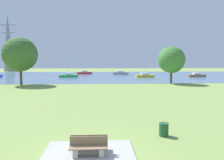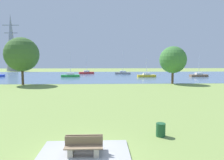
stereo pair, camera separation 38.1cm
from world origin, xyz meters
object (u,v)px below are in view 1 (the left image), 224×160
tree_east_near (20,54)px  sailboat_red (84,72)px  sailboat_gray (121,73)px  bench_facing_inland (89,148)px  sailboat_brown (196,75)px  tree_mid_shore (172,60)px  bench_facing_water (89,144)px  electricity_pylon (8,42)px  litter_bin (164,130)px  sailboat_green (69,75)px  sailboat_yellow (145,75)px

tree_east_near → sailboat_red: bearing=72.7°
sailboat_red → tree_east_near: size_ratio=0.74×
sailboat_gray → bench_facing_inland: bearing=-97.0°
sailboat_brown → sailboat_red: bearing=157.5°
sailboat_brown → tree_mid_shore: size_ratio=0.84×
bench_facing_water → tree_mid_shore: bearing=64.5°
tree_mid_shore → electricity_pylon: bearing=137.0°
litter_bin → sailboat_gray: sailboat_gray is taller
litter_bin → sailboat_gray: 54.43m
litter_bin → tree_mid_shore: size_ratio=0.11×
bench_facing_inland → sailboat_green: 47.14m
sailboat_green → sailboat_yellow: (20.09, -1.09, -0.01)m
bench_facing_water → sailboat_red: 58.73m
bench_facing_water → sailboat_gray: sailboat_gray is taller
bench_facing_water → bench_facing_inland: (0.00, -0.54, 0.00)m
bench_facing_water → sailboat_yellow: size_ratio=0.34×
sailboat_brown → tree_east_near: 44.02m
tree_mid_shore → electricity_pylon: 68.38m
bench_facing_inland → tree_east_near: size_ratio=0.21×
bench_facing_inland → sailboat_yellow: sailboat_yellow is taller
bench_facing_water → sailboat_green: 46.61m
bench_facing_inland → litter_bin: size_ratio=2.25×
bench_facing_inland → sailboat_gray: (6.98, 57.00, 0.00)m
electricity_pylon → tree_east_near: bearing=-65.2°
bench_facing_water → sailboat_brown: size_ratio=0.30×
sailboat_red → electricity_pylon: bearing=150.6°
sailboat_yellow → tree_mid_shore: size_ratio=0.75×
bench_facing_inland → sailboat_red: (-4.69, 59.08, -0.01)m
bench_facing_water → sailboat_yellow: bearing=74.8°
tree_east_near → tree_mid_shore: bearing=1.3°
sailboat_gray → tree_east_near: tree_east_near is taller
sailboat_gray → sailboat_brown: 22.37m
litter_bin → sailboat_green: size_ratio=0.12×
bench_facing_water → sailboat_yellow: 46.49m
sailboat_red → tree_mid_shore: 34.76m
bench_facing_water → sailboat_gray: size_ratio=0.24×
bench_facing_water → tree_east_near: tree_east_near is taller
bench_facing_water → sailboat_green: (-7.88, 45.94, -0.01)m
sailboat_red → electricity_pylon: (-31.00, 17.44, 10.87)m
sailboat_green → sailboat_red: size_ratio=1.02×
sailboat_gray → sailboat_red: sailboat_gray is taller
sailboat_yellow → tree_mid_shore: bearing=-83.0°
litter_bin → sailboat_brown: size_ratio=0.13×
sailboat_green → sailboat_red: bearing=75.8°
tree_east_near → sailboat_brown: bearing=22.3°
sailboat_gray → electricity_pylon: (-42.66, 19.52, 10.86)m
electricity_pylon → litter_bin: bearing=-61.5°
sailboat_green → tree_mid_shore: 27.70m
bench_facing_water → sailboat_red: sailboat_red is taller
sailboat_brown → bench_facing_water: bearing=-120.2°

